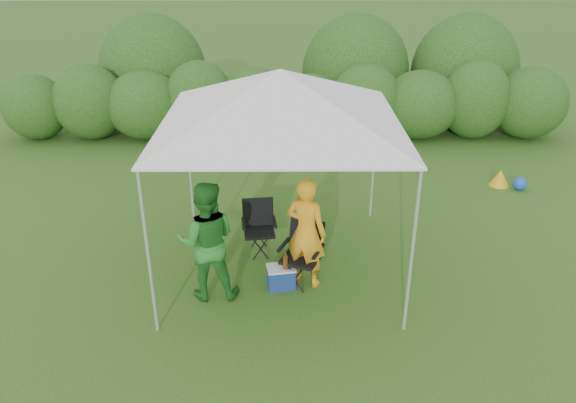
{
  "coord_description": "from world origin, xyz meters",
  "views": [
    {
      "loc": [
        0.06,
        -6.47,
        4.37
      ],
      "look_at": [
        0.1,
        0.4,
        1.05
      ],
      "focal_mm": 35.0,
      "sensor_mm": 36.0,
      "label": 1
    }
  ],
  "objects_px": {
    "woman": "(207,241)",
    "cooler": "(281,277)",
    "canopy": "(280,98)",
    "chair_left": "(259,223)",
    "chair_right": "(303,249)",
    "man": "(306,232)"
  },
  "relations": [
    {
      "from": "woman",
      "to": "cooler",
      "type": "relative_size",
      "value": 3.91
    },
    {
      "from": "canopy",
      "to": "chair_left",
      "type": "xyz_separation_m",
      "value": [
        -0.34,
        0.38,
        -2.0
      ]
    },
    {
      "from": "woman",
      "to": "cooler",
      "type": "distance_m",
      "value": 1.16
    },
    {
      "from": "canopy",
      "to": "cooler",
      "type": "height_order",
      "value": "canopy"
    },
    {
      "from": "chair_left",
      "to": "cooler",
      "type": "bearing_deg",
      "value": -77.59
    },
    {
      "from": "chair_right",
      "to": "man",
      "type": "height_order",
      "value": "man"
    },
    {
      "from": "chair_left",
      "to": "man",
      "type": "bearing_deg",
      "value": -58.27
    },
    {
      "from": "woman",
      "to": "chair_left",
      "type": "bearing_deg",
      "value": -121.4
    },
    {
      "from": "canopy",
      "to": "chair_left",
      "type": "height_order",
      "value": "canopy"
    },
    {
      "from": "man",
      "to": "canopy",
      "type": "bearing_deg",
      "value": -26.87
    },
    {
      "from": "canopy",
      "to": "chair_left",
      "type": "distance_m",
      "value": 2.07
    },
    {
      "from": "canopy",
      "to": "chair_right",
      "type": "relative_size",
      "value": 3.56
    },
    {
      "from": "chair_right",
      "to": "woman",
      "type": "distance_m",
      "value": 1.33
    },
    {
      "from": "woman",
      "to": "chair_right",
      "type": "bearing_deg",
      "value": -167.91
    },
    {
      "from": "chair_right",
      "to": "man",
      "type": "xyz_separation_m",
      "value": [
        0.04,
        -0.05,
        0.28
      ]
    },
    {
      "from": "chair_left",
      "to": "canopy",
      "type": "bearing_deg",
      "value": -54.76
    },
    {
      "from": "canopy",
      "to": "woman",
      "type": "xyz_separation_m",
      "value": [
        -0.95,
        -0.76,
        -1.65
      ]
    },
    {
      "from": "man",
      "to": "woman",
      "type": "distance_m",
      "value": 1.31
    },
    {
      "from": "canopy",
      "to": "chair_right",
      "type": "bearing_deg",
      "value": -54.69
    },
    {
      "from": "man",
      "to": "woman",
      "type": "bearing_deg",
      "value": 40.65
    },
    {
      "from": "cooler",
      "to": "canopy",
      "type": "bearing_deg",
      "value": 80.47
    },
    {
      "from": "cooler",
      "to": "chair_left",
      "type": "bearing_deg",
      "value": 99.48
    }
  ]
}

